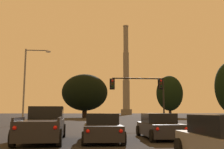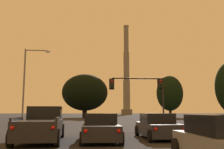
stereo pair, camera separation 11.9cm
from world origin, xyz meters
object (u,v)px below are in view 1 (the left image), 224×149
Objects in this scene: pickup_truck_left_lane_second at (44,125)px; smokestack at (126,79)px; sedan_center_lane_second at (102,128)px; sedan_right_lane_second at (159,127)px; traffic_light_overhead_right at (145,88)px; street_lamp at (28,78)px.

pickup_truck_left_lane_second is 0.11× the size of smokestack.
sedan_center_lane_second is 0.84× the size of pickup_truck_left_lane_second.
pickup_truck_left_lane_second reaches higher than sedan_right_lane_second.
smokestack is at bearing 82.60° from traffic_light_overhead_right.
smokestack is (28.20, 110.59, 14.20)m from street_lamp.
sedan_right_lane_second is 129.73m from smokestack.
traffic_light_overhead_right is at bearing 69.75° from sedan_center_lane_second.
pickup_truck_left_lane_second is at bearing -74.70° from street_lamp.
traffic_light_overhead_right is (2.29, 13.87, 3.47)m from sedan_right_lane_second.
pickup_truck_left_lane_second is 131.44m from smokestack.
sedan_center_lane_second is 3.09m from pickup_truck_left_lane_second.
traffic_light_overhead_right is 0.70× the size of street_lamp.
sedan_right_lane_second is 14.48m from traffic_light_overhead_right.
sedan_right_lane_second is 0.09× the size of smokestack.
pickup_truck_left_lane_second is 0.62× the size of street_lamp.
traffic_light_overhead_right is (5.67, 14.99, 3.47)m from sedan_center_lane_second.
pickup_truck_left_lane_second is (-6.44, -0.75, 0.14)m from sedan_right_lane_second.
pickup_truck_left_lane_second is 17.35m from traffic_light_overhead_right.
traffic_light_overhead_right is at bearing -11.47° from street_lamp.
street_lamp is at bearing 124.48° from sedan_right_lane_second.
traffic_light_overhead_right is at bearing 56.45° from pickup_truck_left_lane_second.
sedan_right_lane_second is at bearing -56.03° from street_lamp.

